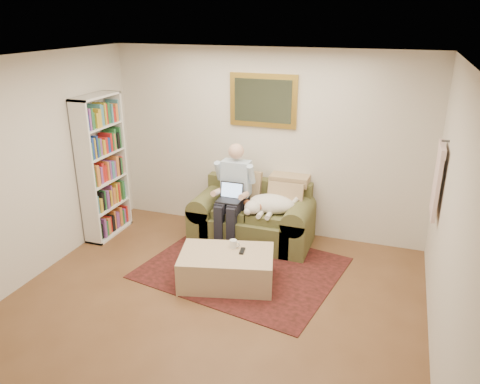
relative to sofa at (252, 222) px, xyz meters
The scene contains 12 objects.
room_shell 1.98m from the sofa, 88.37° to the right, with size 4.51×5.00×2.61m.
rug 0.84m from the sofa, 81.49° to the right, with size 2.29×1.84×0.01m, color black.
sofa is the anchor object (origin of this frame).
seated_man 0.50m from the sofa, 148.55° to the right, with size 0.54×0.77×1.38m, color #8CB3D8, non-canonical shape.
laptop 0.55m from the sofa, 138.98° to the right, with size 0.32×0.25×0.23m.
sleeping_dog 0.46m from the sofa, 15.74° to the right, with size 0.68×0.43×0.25m, color white, non-canonical shape.
ottoman 1.17m from the sofa, 87.37° to the right, with size 1.08×0.69×0.39m, color tan.
coffee_mug 1.02m from the sofa, 85.47° to the right, with size 0.08×0.08×0.10m, color white.
tv_remote 1.09m from the sofa, 78.72° to the right, with size 0.05×0.15×0.02m, color black.
bookshelf 2.22m from the sofa, 167.63° to the right, with size 0.28×0.80×2.00m, color white, non-canonical shape.
wall_mirror 1.67m from the sofa, 90.00° to the left, with size 0.94×0.04×0.72m.
hanging_shirt 2.52m from the sofa, 11.37° to the right, with size 0.06×0.52×0.90m, color beige, non-canonical shape.
Camera 1 is at (1.73, -3.61, 3.00)m, focal length 35.00 mm.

